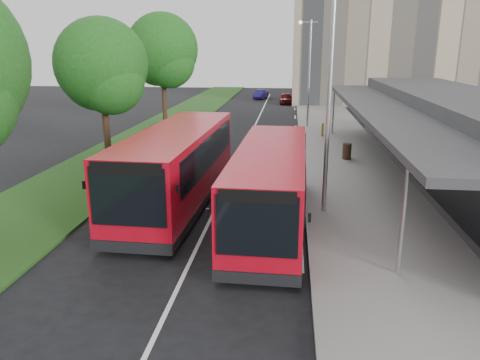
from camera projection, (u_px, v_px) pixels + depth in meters
The scene contains 17 objects.
ground at pixel (206, 229), 16.38m from camera, with size 120.00×120.00×0.00m, color black.
pavement at pixel (332, 132), 34.88m from camera, with size 5.00×80.00×0.15m, color gray.
grass_verge at pixel (162, 129), 36.22m from camera, with size 5.00×80.00×0.10m, color #204315.
lane_centre_line at pixel (246, 144), 30.73m from camera, with size 0.12×70.00×0.01m, color silver.
kerb_dashes at pixel (296, 134), 34.22m from camera, with size 0.12×56.00×0.01m.
office_block at pixel (392, 21), 52.67m from camera, with size 22.00×12.00×18.00m, color tan.
station_building at pixel (458, 136), 22.36m from camera, with size 7.70×26.00×4.00m.
tree_mid at pixel (102, 71), 24.40m from camera, with size 4.80×4.80×7.71m.
tree_far at pixel (162, 54), 35.70m from camera, with size 5.45×5.45×8.75m.
lamp_post_near at pixel (327, 89), 16.59m from camera, with size 1.44×0.28×8.00m.
lamp_post_far at pixel (308, 67), 35.72m from camera, with size 1.44×0.28×8.00m.
bus_main at pixel (271, 186), 16.47m from camera, with size 2.79×9.91×2.78m.
bus_second at pixel (178, 167), 18.66m from camera, with size 3.11×10.82×3.04m.
litter_bin at pixel (347, 151), 25.94m from camera, with size 0.49×0.49×0.88m, color #3B2518.
bollard at pixel (322, 130), 32.63m from camera, with size 0.15×0.15×0.92m, color #D9BF0B.
car_near at pixel (286, 98), 52.92m from camera, with size 1.45×3.60×1.23m, color #550C0C.
car_far at pixel (261, 94), 58.13m from camera, with size 1.15×3.30×1.09m, color navy.
Camera 1 is at (2.83, -15.07, 6.13)m, focal length 35.00 mm.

